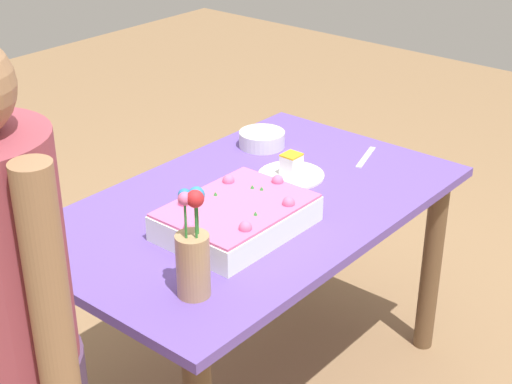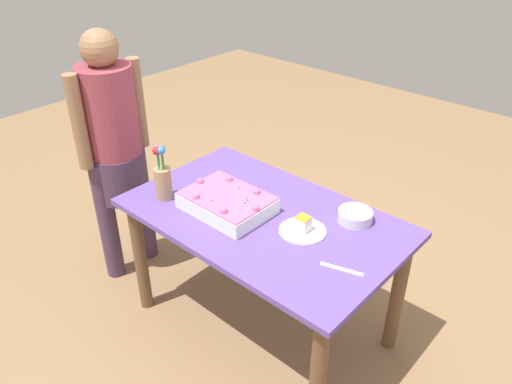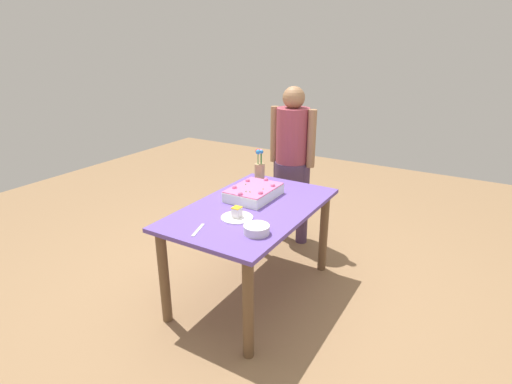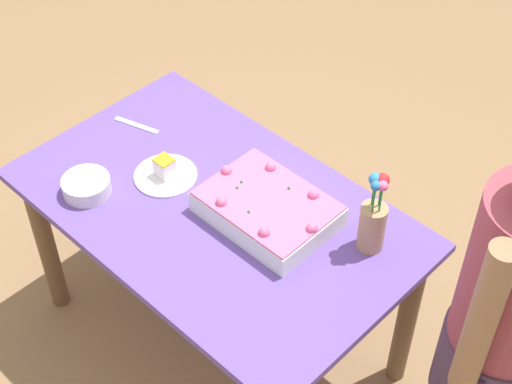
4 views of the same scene
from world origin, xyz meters
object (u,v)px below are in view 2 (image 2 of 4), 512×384
object	(u,v)px
cake_knife	(342,269)
flower_vase	(163,179)
serving_plate_with_slice	(303,228)
fruit_bowl	(355,216)
person_standing	(115,144)
sheet_cake	(227,202)

from	to	relation	value
cake_knife	flower_vase	world-z (taller)	flower_vase
flower_vase	serving_plate_with_slice	bearing A→B (deg)	18.63
cake_knife	fruit_bowl	distance (m)	0.37
serving_plate_with_slice	person_standing	world-z (taller)	person_standing
flower_vase	fruit_bowl	bearing A→B (deg)	29.42
cake_knife	person_standing	distance (m)	1.49
sheet_cake	person_standing	bearing A→B (deg)	-174.56
person_standing	serving_plate_with_slice	bearing A→B (deg)	8.47
sheet_cake	person_standing	world-z (taller)	person_standing
flower_vase	person_standing	xyz separation A→B (m)	(-0.50, 0.06, 0.01)
cake_knife	person_standing	size ratio (longest dim) A/B	0.12
cake_knife	fruit_bowl	bearing A→B (deg)	97.19
fruit_bowl	flower_vase	bearing A→B (deg)	-150.58
sheet_cake	cake_knife	bearing A→B (deg)	-0.50
person_standing	sheet_cake	bearing A→B (deg)	5.44
serving_plate_with_slice	fruit_bowl	distance (m)	0.27
flower_vase	person_standing	world-z (taller)	person_standing
serving_plate_with_slice	cake_knife	size ratio (longest dim) A/B	1.18
sheet_cake	person_standing	size ratio (longest dim) A/B	0.28
fruit_bowl	person_standing	xyz separation A→B (m)	(-1.33, -0.41, 0.10)
serving_plate_with_slice	cake_knife	world-z (taller)	serving_plate_with_slice
serving_plate_with_slice	flower_vase	xyz separation A→B (m)	(-0.70, -0.24, 0.09)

